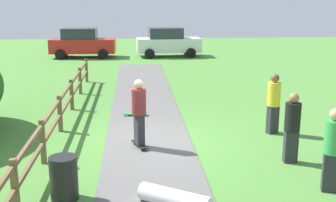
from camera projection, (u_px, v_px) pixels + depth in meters
The scene contains 12 objects.
ground_plane at pixel (149, 143), 12.11m from camera, with size 60.00×60.00×0.00m, color #4C8438.
asphalt_path at pixel (149, 143), 12.11m from camera, with size 2.40×28.00×0.02m, color #605E5B.
wooden_fence at pixel (52, 122), 11.76m from camera, with size 0.12×18.12×1.10m.
trash_bin at pixel (64, 178), 8.68m from camera, with size 0.56×0.56×0.90m, color black.
skater_riding at pixel (139, 110), 11.50m from camera, with size 0.49×0.82×1.84m.
skater_fallen at pixel (173, 200), 8.31m from camera, with size 1.42×1.39×0.36m.
skateboard_loose at pixel (135, 114), 14.77m from camera, with size 0.82×0.27×0.08m.
bystander_black at pixel (292, 125), 10.50m from camera, with size 0.39×0.39×1.74m.
bystander_yellow at pixel (274, 101), 12.75m from camera, with size 0.49×0.49×1.79m.
bystander_green at pixel (333, 146), 8.91m from camera, with size 0.47×0.47×1.79m.
parked_car_red at pixel (82, 43), 28.51m from camera, with size 4.24×2.08×1.92m.
parked_car_white at pixel (168, 42), 28.94m from camera, with size 4.28×2.17×1.92m.
Camera 1 is at (-0.36, -11.50, 4.00)m, focal length 46.62 mm.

